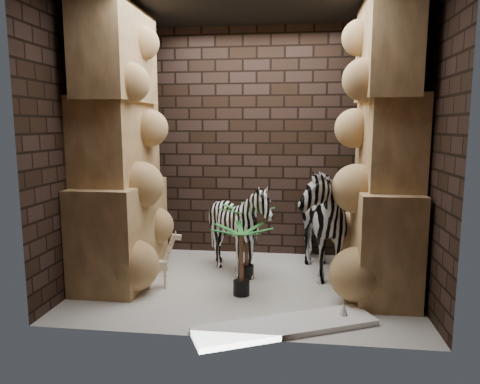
# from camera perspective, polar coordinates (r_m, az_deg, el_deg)

# --- Properties ---
(floor) EXTENTS (3.50, 3.50, 0.00)m
(floor) POSITION_cam_1_polar(r_m,az_deg,el_deg) (4.96, 0.67, -11.84)
(floor) COLOR beige
(floor) RESTS_ON ground
(wall_back) EXTENTS (3.50, 0.00, 3.50)m
(wall_back) POSITION_cam_1_polar(r_m,az_deg,el_deg) (5.89, 2.10, 6.34)
(wall_back) COLOR black
(wall_back) RESTS_ON ground
(wall_front) EXTENTS (3.50, 0.00, 3.50)m
(wall_front) POSITION_cam_1_polar(r_m,az_deg,el_deg) (3.41, -1.72, 4.74)
(wall_front) COLOR black
(wall_front) RESTS_ON ground
(wall_left) EXTENTS (0.00, 3.00, 3.00)m
(wall_left) POSITION_cam_1_polar(r_m,az_deg,el_deg) (5.15, -19.11, 5.56)
(wall_left) COLOR black
(wall_left) RESTS_ON ground
(wall_right) EXTENTS (0.00, 3.00, 3.00)m
(wall_right) POSITION_cam_1_polar(r_m,az_deg,el_deg) (4.78, 22.13, 5.20)
(wall_right) COLOR black
(wall_right) RESTS_ON ground
(rock_pillar_left) EXTENTS (0.68, 1.30, 3.00)m
(rock_pillar_left) POSITION_cam_1_polar(r_m,az_deg,el_deg) (5.01, -15.50, 5.65)
(rock_pillar_left) COLOR tan
(rock_pillar_left) RESTS_ON floor
(rock_pillar_right) EXTENTS (0.58, 1.25, 3.00)m
(rock_pillar_right) POSITION_cam_1_polar(r_m,az_deg,el_deg) (4.70, 18.23, 5.36)
(rock_pillar_right) COLOR tan
(rock_pillar_right) RESTS_ON floor
(zebra_right) EXTENTS (0.97, 1.41, 1.52)m
(zebra_right) POSITION_cam_1_polar(r_m,az_deg,el_deg) (5.17, 9.37, -2.33)
(zebra_right) COLOR white
(zebra_right) RESTS_ON floor
(zebra_left) EXTENTS (0.95, 1.15, 1.00)m
(zebra_left) POSITION_cam_1_polar(r_m,az_deg,el_deg) (5.10, -0.11, -5.35)
(zebra_left) COLOR white
(zebra_left) RESTS_ON floor
(giraffe_toy) EXTENTS (0.34, 0.21, 0.63)m
(giraffe_toy) POSITION_cam_1_polar(r_m,az_deg,el_deg) (4.84, -10.69, -8.56)
(giraffe_toy) COLOR beige
(giraffe_toy) RESTS_ON floor
(palm_front) EXTENTS (0.36, 0.36, 0.85)m
(palm_front) POSITION_cam_1_polar(r_m,az_deg,el_deg) (5.03, 0.83, -6.43)
(palm_front) COLOR #1F6624
(palm_front) RESTS_ON floor
(palm_back) EXTENTS (0.36, 0.36, 0.74)m
(palm_back) POSITION_cam_1_polar(r_m,az_deg,el_deg) (4.55, 0.18, -8.79)
(palm_back) COLOR #1F6624
(palm_back) RESTS_ON floor
(surfboard) EXTENTS (1.62, 1.04, 0.05)m
(surfboard) POSITION_cam_1_polar(r_m,az_deg,el_deg) (3.98, 5.90, -16.83)
(surfboard) COLOR white
(surfboard) RESTS_ON floor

